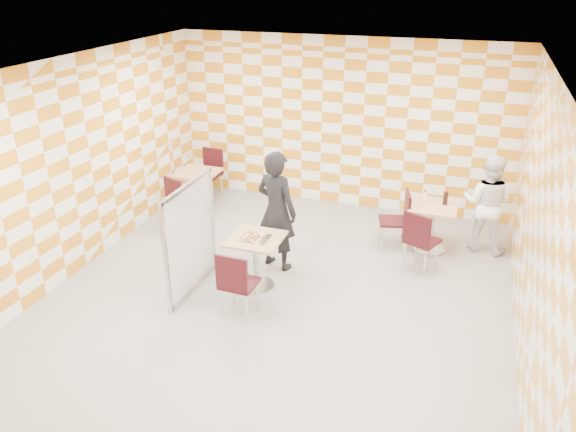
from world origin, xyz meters
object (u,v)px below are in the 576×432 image
object	(u,v)px
chair_main_front	(236,281)
chair_empty_far	(211,169)
second_table	(432,220)
man_white	(487,203)
main_table	(256,254)
soda_bottle	(446,198)
chair_second_side	(400,216)
man_dark	(277,211)
partition	(191,237)
chair_empty_near	(179,199)
chair_second_front	(420,237)
sport_bottle	(425,197)
empty_table	(198,185)

from	to	relation	value
chair_main_front	chair_empty_far	bearing A→B (deg)	119.97
second_table	man_white	bearing A→B (deg)	20.23
main_table	soda_bottle	world-z (taller)	soda_bottle
chair_second_side	man_dark	size ratio (longest dim) A/B	0.52
second_table	partition	xyz separation A→B (m)	(-2.94, -2.21, 0.28)
chair_empty_far	soda_bottle	world-z (taller)	soda_bottle
chair_main_front	second_table	bearing A→B (deg)	51.61
soda_bottle	chair_main_front	bearing A→B (deg)	-129.37
main_table	man_dark	size ratio (longest dim) A/B	0.42
second_table	chair_empty_near	xyz separation A→B (m)	(-4.03, -0.56, 0.04)
partition	soda_bottle	size ratio (longest dim) A/B	6.74
chair_main_front	chair_empty_far	world-z (taller)	same
man_dark	second_table	bearing A→B (deg)	-131.92
main_table	chair_second_front	distance (m)	2.35
man_dark	sport_bottle	distance (m)	2.34
soda_bottle	chair_second_front	bearing A→B (deg)	-107.53
man_dark	soda_bottle	xyz separation A→B (m)	(2.24, 1.33, -0.03)
man_dark	soda_bottle	bearing A→B (deg)	-131.77
main_table	man_dark	distance (m)	0.75
empty_table	chair_second_side	distance (m)	3.61
second_table	chair_empty_near	size ratio (longest dim) A/B	0.81
chair_empty_far	partition	size ratio (longest dim) A/B	0.60
chair_empty_near	soda_bottle	distance (m)	4.25
empty_table	soda_bottle	size ratio (longest dim) A/B	3.26
empty_table	chair_main_front	world-z (taller)	chair_main_front
empty_table	sport_bottle	world-z (taller)	sport_bottle
soda_bottle	empty_table	bearing A→B (deg)	178.54
main_table	chair_second_side	size ratio (longest dim) A/B	0.81
chair_empty_near	man_dark	bearing A→B (deg)	-18.96
chair_empty_near	sport_bottle	bearing A→B (deg)	9.54
chair_empty_near	sport_bottle	size ratio (longest dim) A/B	4.62
partition	chair_empty_far	bearing A→B (deg)	111.47
chair_empty_far	sport_bottle	xyz separation A→B (m)	(4.03, -0.83, 0.29)
second_table	sport_bottle	distance (m)	0.37
partition	man_white	bearing A→B (deg)	33.89
chair_second_front	soda_bottle	distance (m)	0.92
chair_main_front	soda_bottle	distance (m)	3.58
chair_main_front	chair_empty_near	size ratio (longest dim) A/B	1.00
man_dark	sport_bottle	world-z (taller)	man_dark
second_table	chair_second_front	world-z (taller)	chair_second_front
chair_second_side	second_table	bearing A→B (deg)	9.87
empty_table	chair_empty_near	size ratio (longest dim) A/B	0.81
chair_main_front	man_dark	world-z (taller)	man_dark
empty_table	man_white	xyz separation A→B (m)	(4.84, 0.07, 0.27)
sport_bottle	man_dark	bearing A→B (deg)	-145.62
empty_table	chair_main_front	xyz separation A→B (m)	(1.97, -2.87, 0.04)
sport_bottle	chair_empty_far	bearing A→B (deg)	168.32
empty_table	partition	size ratio (longest dim) A/B	0.48
chair_second_side	chair_empty_near	world-z (taller)	same
main_table	man_dark	xyz separation A→B (m)	(0.07, 0.64, 0.38)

